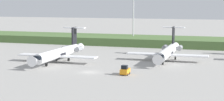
% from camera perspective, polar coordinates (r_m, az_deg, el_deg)
% --- Properties ---
extents(ground_plane, '(500.00, 500.00, 0.00)m').
position_cam_1_polar(ground_plane, '(117.97, 1.75, -0.73)').
color(ground_plane, '#9E9B96').
extents(grass_berm, '(320.00, 20.00, 3.01)m').
position_cam_1_polar(grass_berm, '(147.14, 4.98, 1.46)').
color(grass_berm, '#4C6B38').
rests_on(grass_berm, ground).
extents(regional_jet_second, '(22.81, 31.00, 9.00)m').
position_cam_1_polar(regional_jet_second, '(106.08, -7.93, -0.33)').
color(regional_jet_second, white).
rests_on(regional_jet_second, ground).
extents(regional_jet_third, '(22.81, 31.00, 9.00)m').
position_cam_1_polar(regional_jet_third, '(108.65, 8.44, -0.16)').
color(regional_jet_third, white).
rests_on(regional_jet_third, ground).
extents(antenna_mast, '(4.40, 0.50, 27.37)m').
position_cam_1_polar(antenna_mast, '(151.23, 3.25, 5.36)').
color(antenna_mast, '#B2B2B7').
rests_on(antenna_mast, ground).
extents(baggage_tug, '(1.72, 3.20, 2.30)m').
position_cam_1_polar(baggage_tug, '(86.56, 1.98, -3.04)').
color(baggage_tug, orange).
rests_on(baggage_tug, ground).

